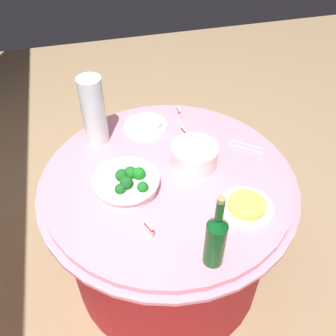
% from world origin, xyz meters
% --- Properties ---
extents(ground_plane, '(6.00, 6.00, 0.00)m').
position_xyz_m(ground_plane, '(0.00, 0.00, 0.00)').
color(ground_plane, '#9E7F5B').
extents(buffet_table, '(1.16, 1.16, 0.74)m').
position_xyz_m(buffet_table, '(0.00, 0.00, 0.38)').
color(buffet_table, maroon).
rests_on(buffet_table, ground_plane).
extents(broccoli_bowl, '(0.28, 0.28, 0.11)m').
position_xyz_m(broccoli_bowl, '(-0.04, 0.19, 0.78)').
color(broccoli_bowl, white).
rests_on(broccoli_bowl, buffet_table).
extents(plate_stack, '(0.21, 0.21, 0.10)m').
position_xyz_m(plate_stack, '(0.05, -0.13, 0.79)').
color(plate_stack, white).
rests_on(plate_stack, buffet_table).
extents(wine_bottle, '(0.07, 0.07, 0.34)m').
position_xyz_m(wine_bottle, '(-0.45, -0.05, 0.87)').
color(wine_bottle, '#0D4F1E').
rests_on(wine_bottle, buffet_table).
extents(decorative_fruit_vase, '(0.11, 0.11, 0.34)m').
position_xyz_m(decorative_fruit_vase, '(0.33, 0.27, 0.89)').
color(decorative_fruit_vase, silver).
rests_on(decorative_fruit_vase, buffet_table).
extents(serving_tongs, '(0.13, 0.15, 0.01)m').
position_xyz_m(serving_tongs, '(0.10, -0.41, 0.74)').
color(serving_tongs, silver).
rests_on(serving_tongs, buffet_table).
extents(food_plate_rice, '(0.22, 0.22, 0.04)m').
position_xyz_m(food_plate_rice, '(0.37, 0.02, 0.75)').
color(food_plate_rice, white).
rests_on(food_plate_rice, buffet_table).
extents(food_plate_fried_egg, '(0.22, 0.22, 0.03)m').
position_xyz_m(food_plate_fried_egg, '(-0.26, -0.26, 0.75)').
color(food_plate_fried_egg, white).
rests_on(food_plate_fried_egg, buffet_table).
extents(label_placard_front, '(0.05, 0.03, 0.05)m').
position_xyz_m(label_placard_front, '(-0.29, 0.15, 0.77)').
color(label_placard_front, white).
rests_on(label_placard_front, buffet_table).
extents(label_placard_mid, '(0.05, 0.02, 0.05)m').
position_xyz_m(label_placard_mid, '(0.24, -0.14, 0.77)').
color(label_placard_mid, white).
rests_on(label_placard_mid, buffet_table).
extents(label_placard_rear, '(0.05, 0.01, 0.05)m').
position_xyz_m(label_placard_rear, '(0.41, -0.16, 0.77)').
color(label_placard_rear, white).
rests_on(label_placard_rear, buffet_table).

